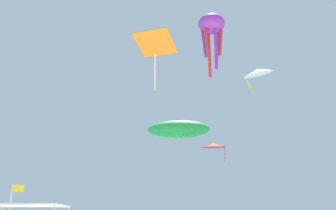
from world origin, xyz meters
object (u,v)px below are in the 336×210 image
Objects in this scene: canopy_tent at (27,207)px; kite_inflatable_green at (179,129)px; kite_delta_red at (214,145)px; kite_delta_white at (258,72)px; kite_octopus_purple at (212,27)px; kite_diamond_orange at (155,46)px.

kite_inflatable_green reaches higher than canopy_tent.
kite_delta_red is 0.56× the size of kite_delta_white.
kite_octopus_purple is (-0.94, -7.32, 9.56)m from kite_delta_red.
kite_delta_white is (13.17, 17.31, 5.02)m from kite_diamond_orange.
kite_inflatable_green is at bearing 72.37° from canopy_tent.
kite_inflatable_green is (2.73, 14.93, -3.23)m from kite_diamond_orange.
kite_octopus_purple reaches higher than canopy_tent.
canopy_tent is 0.54× the size of kite_octopus_purple.
kite_inflatable_green is (-3.34, 4.21, 2.70)m from kite_delta_red.
kite_delta_white is (18.54, 27.85, 17.88)m from canopy_tent.
kite_delta_red is at bearing -82.35° from kite_octopus_purple.
kite_delta_white is (7.10, 6.59, 10.94)m from kite_delta_red.
kite_delta_white is at bearing 56.35° from canopy_tent.
kite_delta_white reaches higher than kite_inflatable_green.
kite_diamond_orange is (-6.07, -10.72, 5.92)m from kite_delta_red.
canopy_tent is 28.41m from kite_inflatable_green.
kite_octopus_purple is 13.63m from kite_inflatable_green.
kite_delta_red is 0.67× the size of kite_diamond_orange.
kite_delta_red is at bearing 134.33° from kite_inflatable_green.
kite_octopus_purple reaches higher than kite_diamond_orange.
kite_delta_white is (10.44, 2.38, 8.24)m from kite_inflatable_green.
kite_diamond_orange is 7.15m from kite_octopus_purple.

